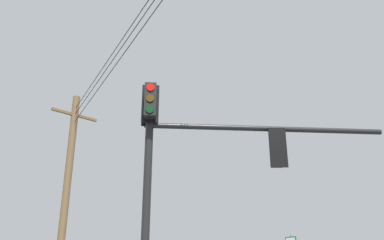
{
  "coord_description": "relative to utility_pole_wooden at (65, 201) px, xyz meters",
  "views": [
    {
      "loc": [
        9.02,
        -3.81,
        1.75
      ],
      "look_at": [
        -0.31,
        0.33,
        5.74
      ],
      "focal_mm": 39.78,
      "sensor_mm": 36.0,
      "label": 1
    }
  ],
  "objects": [
    {
      "name": "signal_mast_assembly",
      "position": [
        9.75,
        1.66,
        -0.47
      ],
      "size": [
        2.56,
        6.08,
        6.63
      ],
      "color": "black",
      "rests_on": "ground"
    },
    {
      "name": "utility_pole_wooden",
      "position": [
        0.0,
        0.0,
        0.0
      ],
      "size": [
        0.77,
        2.19,
        10.15
      ],
      "color": "brown",
      "rests_on": "ground"
    }
  ]
}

